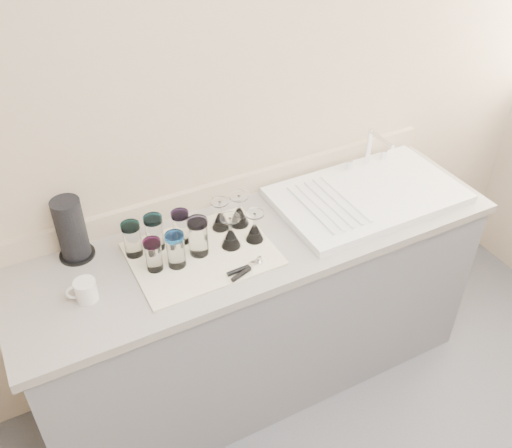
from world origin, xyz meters
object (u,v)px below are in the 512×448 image
tumbler_teal (132,239)px  can_opener (246,269)px  sink_unit (367,194)px  goblet_back_right (239,214)px  goblet_back_left (220,219)px  tumbler_purple (181,227)px  white_mug (85,291)px  tumbler_magenta (153,255)px  tumbler_cyan (154,232)px  paper_towel_roll (71,230)px  tumbler_blue (176,250)px  goblet_front_left (231,236)px  tumbler_lavender (198,236)px  goblet_front_right (255,231)px

tumbler_teal → can_opener: size_ratio=0.97×
sink_unit → goblet_back_right: size_ratio=5.62×
sink_unit → goblet_back_left: bearing=171.5°
tumbler_purple → white_mug: tumbler_purple is taller
sink_unit → can_opener: bearing=-165.1°
tumbler_magenta → can_opener: tumbler_magenta is taller
tumbler_cyan → paper_towel_roll: bearing=159.7°
tumbler_blue → goblet_front_left: size_ratio=1.03×
tumbler_magenta → tumbler_lavender: size_ratio=0.84×
tumbler_teal → paper_towel_roll: size_ratio=0.56×
goblet_back_right → white_mug: bearing=-169.0°
sink_unit → goblet_front_left: (-0.69, -0.03, 0.04)m
goblet_back_right → tumbler_teal: bearing=177.5°
goblet_back_right → goblet_front_right: size_ratio=1.10×
sink_unit → tumbler_teal: bearing=174.2°
goblet_front_right → goblet_back_left: bearing=123.4°
tumbler_teal → tumbler_cyan: tumbler_cyan is taller
tumbler_cyan → tumbler_blue: bearing=-75.0°
goblet_front_right → can_opener: bearing=-127.5°
white_mug → goblet_back_left: bearing=13.8°
goblet_back_left → can_opener: 0.29m
goblet_front_right → white_mug: size_ratio=1.12×
goblet_back_right → goblet_front_right: goblet_back_right is taller
tumbler_lavender → white_mug: (-0.46, -0.04, -0.05)m
sink_unit → goblet_front_right: (-0.59, -0.03, 0.03)m
paper_towel_roll → sink_unit: bearing=-9.5°
sink_unit → white_mug: sink_unit is taller
can_opener → goblet_front_right: bearing=52.5°
tumbler_teal → white_mug: (-0.23, -0.15, -0.04)m
sink_unit → white_mug: (-1.27, -0.05, 0.02)m
tumbler_purple → tumbler_lavender: 0.11m
white_mug → tumbler_blue: bearing=2.2°
sink_unit → tumbler_lavender: size_ratio=5.13×
tumbler_teal → tumbler_purple: (0.20, -0.01, -0.00)m
tumbler_cyan → tumbler_lavender: bearing=-38.0°
tumbler_teal → goblet_front_right: 0.48m
goblet_front_left → can_opener: goblet_front_left is taller
tumbler_cyan → tumbler_purple: bearing=-5.1°
tumbler_teal → goblet_back_right: bearing=-2.5°
tumbler_lavender → goblet_front_left: tumbler_lavender is taller
tumbler_blue → goblet_front_left: 0.23m
sink_unit → white_mug: 1.27m
sink_unit → tumbler_magenta: 1.00m
tumbler_cyan → goblet_front_right: bearing=-20.3°
tumbler_lavender → paper_towel_roll: bearing=153.3°
tumbler_teal → tumbler_lavender: 0.25m
tumbler_purple → goblet_front_left: bearing=-36.4°
tumbler_purple → can_opener: tumbler_purple is taller
goblet_back_left → can_opener: bearing=-95.5°
tumbler_magenta → tumbler_purple: bearing=34.8°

